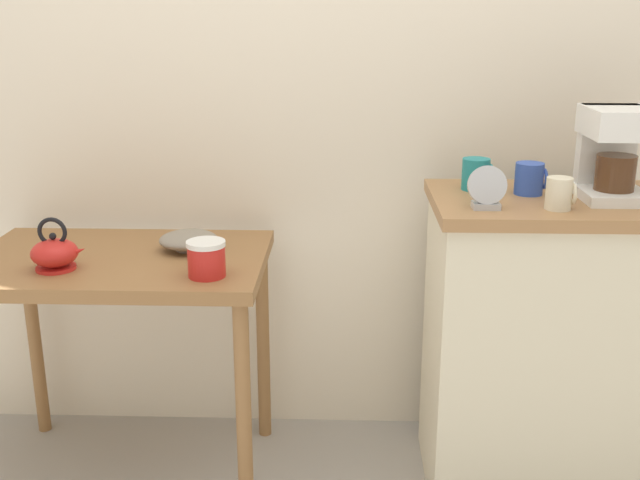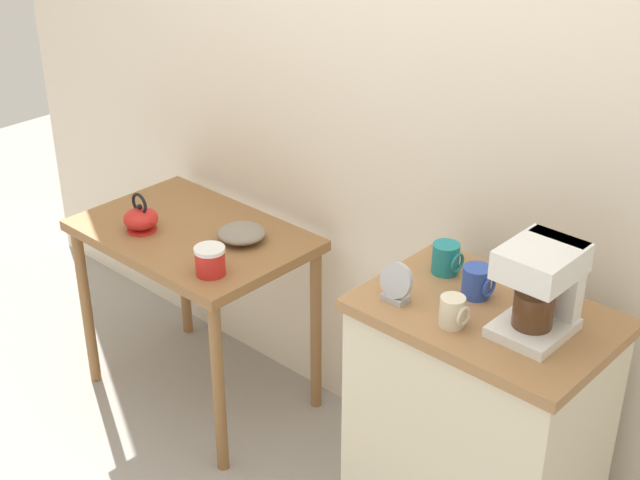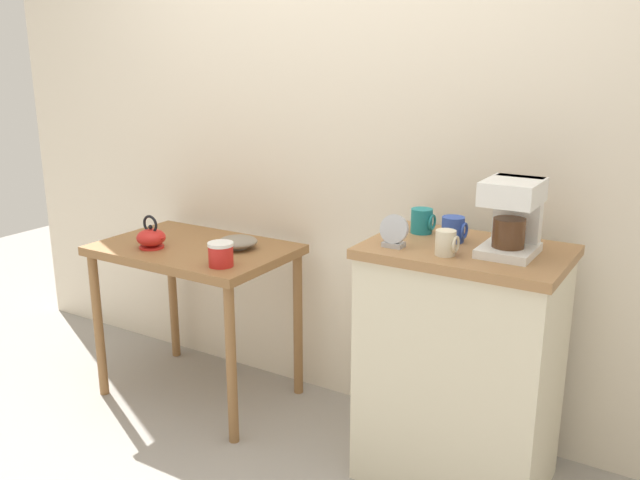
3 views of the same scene
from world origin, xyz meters
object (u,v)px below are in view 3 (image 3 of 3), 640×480
Objects in this scene: coffee_maker at (513,213)px; mug_blue at (454,229)px; canister_enamel at (221,254)px; bowl_stoneware at (238,242)px; mug_dark_teal at (422,221)px; mug_small_cream at (446,243)px; teakettle at (151,237)px; table_clock at (394,233)px.

coffee_maker reaches higher than mug_blue.
mug_blue is (0.92, 0.22, 0.18)m from canister_enamel.
mug_dark_teal reaches higher than bowl_stoneware.
bowl_stoneware is at bearing 169.73° from mug_small_cream.
teakettle is 1.69× the size of mug_dark_teal.
coffee_maker reaches higher than bowl_stoneware.
canister_enamel is 0.91× the size of table_clock.
mug_small_cream reaches higher than bowl_stoneware.
coffee_maker is 2.80× the size of mug_blue.
coffee_maker is 0.41m from table_clock.
mug_blue is (1.36, 0.18, 0.19)m from teakettle.
table_clock is at bearing 3.38° from canister_enamel.
mug_dark_teal reaches higher than canister_enamel.
teakettle is 1.61m from coffee_maker.
mug_blue is 0.98× the size of mug_dark_teal.
mug_dark_teal reaches higher than mug_blue.
bowl_stoneware is 1.65× the size of canister_enamel.
mug_dark_teal is (0.87, 0.04, 0.20)m from bowl_stoneware.
mug_small_cream reaches higher than teakettle.
canister_enamel is at bearing -170.69° from coffee_maker.
table_clock is (-0.38, -0.14, -0.09)m from coffee_maker.
bowl_stoneware is 1.51× the size of table_clock.
table_clock reaches higher than mug_small_cream.
mug_small_cream is (-0.18, -0.14, -0.10)m from coffee_maker.
bowl_stoneware is 0.39m from teakettle.
bowl_stoneware is at bearing 177.62° from coffee_maker.
teakettle is 1.22m from table_clock.
mug_dark_teal is at bearing 19.61° from canister_enamel.
table_clock is at bearing -179.55° from mug_small_cream.
coffee_maker is (1.24, -0.05, 0.30)m from bowl_stoneware.
bowl_stoneware is 1.28m from coffee_maker.
mug_small_cream is at bearing 0.45° from table_clock.
table_clock is at bearing 0.12° from teakettle.
coffee_maker reaches higher than mug_dark_teal.
table_clock is (1.20, 0.00, 0.19)m from teakettle.
mug_small_cream is 0.18m from mug_blue.
mug_small_cream is (0.96, 0.05, 0.18)m from canister_enamel.
bowl_stoneware is 1.88× the size of mug_dark_teal.
mug_small_cream is 0.94× the size of mug_blue.
teakettle is 1.25m from mug_dark_teal.
bowl_stoneware is 0.26m from canister_enamel.
coffee_maker is 0.39m from mug_dark_teal.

